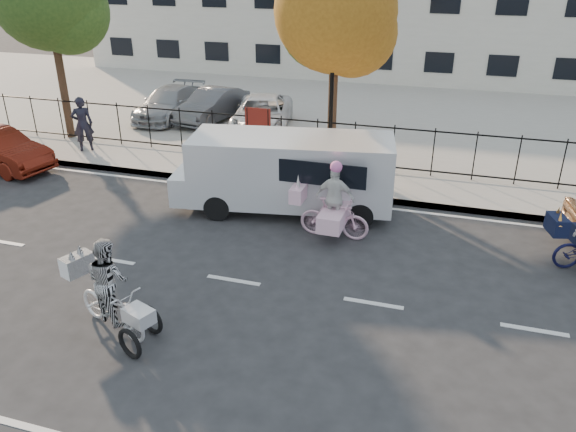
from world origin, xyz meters
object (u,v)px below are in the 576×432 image
(white_van, at_px, (288,170))
(lot_car_c, at_px, (212,105))
(unicorn_bike, at_px, (333,210))
(zebra_trike, at_px, (111,296))
(lot_car_b, at_px, (262,114))
(lamppost, at_px, (332,75))
(lot_car_a, at_px, (169,103))
(pedestrian, at_px, (83,124))

(white_van, relative_size, lot_car_c, 1.57)
(unicorn_bike, bearing_deg, zebra_trike, 149.36)
(zebra_trike, xyz_separation_m, lot_car_b, (-1.49, 12.58, 0.05))
(unicorn_bike, xyz_separation_m, white_van, (-1.53, 1.25, 0.40))
(lamppost, distance_m, unicorn_bike, 4.94)
(white_van, bearing_deg, lot_car_b, 105.28)
(lot_car_b, bearing_deg, lot_car_a, 160.00)
(lamppost, height_order, unicorn_bike, lamppost)
(zebra_trike, distance_m, white_van, 6.27)
(lot_car_a, xyz_separation_m, lot_car_b, (4.25, -0.55, 0.02))
(pedestrian, height_order, lot_car_c, pedestrian)
(zebra_trike, xyz_separation_m, pedestrian, (-6.51, 8.46, 0.36))
(pedestrian, xyz_separation_m, lot_car_c, (2.64, 4.80, -0.30))
(lamppost, xyz_separation_m, unicorn_bike, (1.06, -4.19, -2.38))
(pedestrian, distance_m, lot_car_c, 5.48)
(zebra_trike, height_order, white_van, white_van)
(pedestrian, bearing_deg, lot_car_c, -156.07)
(lamppost, relative_size, zebra_trike, 2.00)
(lamppost, bearing_deg, pedestrian, -176.25)
(unicorn_bike, distance_m, lot_car_b, 8.98)
(zebra_trike, bearing_deg, white_van, 6.95)
(lot_car_b, bearing_deg, zebra_trike, -95.86)
(lot_car_a, height_order, lot_car_b, lot_car_b)
(white_van, height_order, lot_car_c, white_van)
(white_van, xyz_separation_m, pedestrian, (-8.02, 2.38, -0.05))
(white_van, relative_size, lot_car_b, 1.33)
(unicorn_bike, xyz_separation_m, pedestrian, (-9.54, 3.64, 0.35))
(zebra_trike, xyz_separation_m, lot_car_c, (-3.87, 13.26, 0.06))
(lot_car_b, relative_size, lot_car_c, 1.18)
(lamppost, height_order, lot_car_b, lamppost)
(lot_car_b, bearing_deg, lot_car_c, 151.40)
(lot_car_b, distance_m, lot_car_c, 2.47)
(unicorn_bike, xyz_separation_m, lot_car_b, (-4.52, 7.75, 0.05))
(lamppost, bearing_deg, zebra_trike, -102.31)
(unicorn_bike, bearing_deg, white_van, 52.13)
(unicorn_bike, xyz_separation_m, lot_car_a, (-8.77, 8.30, 0.03))
(lot_car_b, height_order, lot_car_c, lot_car_c)
(zebra_trike, bearing_deg, unicorn_bike, -11.27)
(pedestrian, relative_size, lot_car_a, 0.45)
(pedestrian, xyz_separation_m, lot_car_a, (0.77, 4.66, -0.32))
(zebra_trike, distance_m, pedestrian, 10.68)
(lamppost, bearing_deg, lot_car_c, 144.01)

